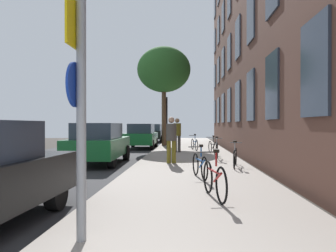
% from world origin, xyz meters
% --- Properties ---
extents(ground_plane, '(41.80, 41.80, 0.00)m').
position_xyz_m(ground_plane, '(-2.40, 15.00, 0.00)').
color(ground_plane, '#332D28').
extents(road_asphalt, '(7.00, 38.00, 0.01)m').
position_xyz_m(road_asphalt, '(-4.50, 15.00, 0.01)').
color(road_asphalt, '#2D2D30').
rests_on(road_asphalt, ground).
extents(sidewalk, '(4.20, 38.00, 0.12)m').
position_xyz_m(sidewalk, '(1.10, 15.00, 0.06)').
color(sidewalk, '#9E9389').
rests_on(sidewalk, ground).
extents(sign_post, '(0.16, 0.60, 3.11)m').
position_xyz_m(sign_post, '(-0.43, 2.58, 1.92)').
color(sign_post, gray).
rests_on(sign_post, sidewalk).
extents(traffic_light, '(0.43, 0.24, 3.41)m').
position_xyz_m(traffic_light, '(-0.57, 21.37, 2.46)').
color(traffic_light, black).
rests_on(traffic_light, sidewalk).
extents(tree_near, '(3.73, 3.73, 6.90)m').
position_xyz_m(tree_near, '(-0.65, 21.08, 5.41)').
color(tree_near, brown).
rests_on(tree_near, sidewalk).
extents(bicycle_0, '(0.47, 1.63, 0.98)m').
position_xyz_m(bicycle_0, '(1.45, 4.99, 0.50)').
color(bicycle_0, black).
rests_on(bicycle_0, sidewalk).
extents(bicycle_1, '(0.49, 1.58, 0.92)m').
position_xyz_m(bicycle_1, '(1.27, 7.39, 0.48)').
color(bicycle_1, black).
rests_on(bicycle_1, sidewalk).
extents(bicycle_2, '(0.50, 1.68, 0.91)m').
position_xyz_m(bicycle_2, '(2.58, 9.79, 0.47)').
color(bicycle_2, black).
rests_on(bicycle_2, sidewalk).
extents(bicycle_3, '(0.42, 1.64, 0.97)m').
position_xyz_m(bicycle_3, '(2.19, 12.19, 0.50)').
color(bicycle_3, black).
rests_on(bicycle_3, sidewalk).
extents(bicycle_4, '(0.44, 1.67, 0.92)m').
position_xyz_m(bicycle_4, '(2.21, 14.59, 0.48)').
color(bicycle_4, black).
rests_on(bicycle_4, sidewalk).
extents(bicycle_5, '(0.49, 1.68, 0.93)m').
position_xyz_m(bicycle_5, '(1.38, 16.99, 0.48)').
color(bicycle_5, black).
rests_on(bicycle_5, sidewalk).
extents(pedestrian_0, '(0.50, 0.50, 1.74)m').
position_xyz_m(pedestrian_0, '(0.34, 10.72, 1.11)').
color(pedestrian_0, olive).
rests_on(pedestrian_0, sidewalk).
extents(pedestrian_1, '(0.49, 0.49, 1.79)m').
position_xyz_m(pedestrian_1, '(0.43, 15.53, 1.14)').
color(pedestrian_1, '#4C4742').
rests_on(pedestrian_1, sidewalk).
extents(car_1, '(1.93, 4.38, 1.62)m').
position_xyz_m(car_1, '(-2.57, 11.27, 0.84)').
color(car_1, '#19662D').
rests_on(car_1, road_asphalt).
extents(car_2, '(1.85, 4.17, 1.62)m').
position_xyz_m(car_2, '(-2.02, 19.61, 0.84)').
color(car_2, '#19662D').
rests_on(car_2, road_asphalt).
extents(car_3, '(1.95, 4.36, 1.62)m').
position_xyz_m(car_3, '(-2.11, 27.94, 0.84)').
color(car_3, black).
rests_on(car_3, road_asphalt).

